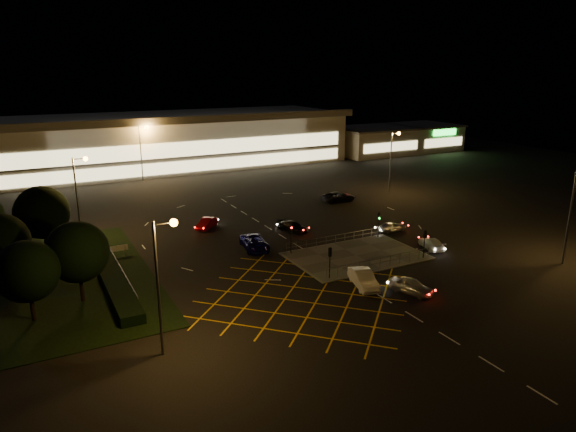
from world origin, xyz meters
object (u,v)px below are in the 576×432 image
car_approach_white (432,243)px  signal_se (425,238)px  signal_ne (379,219)px  car_near_silver (411,286)px  car_right_silver (392,227)px  car_east_grey (338,197)px  signal_nw (291,234)px  signal_sw (330,256)px  car_far_dkgrey (293,226)px  car_circ_red (207,223)px  car_left_blue (255,243)px  car_queue_white (363,279)px

car_approach_white → signal_se: bearing=51.2°
signal_ne → car_near_silver: bearing=-116.6°
car_near_silver → car_right_silver: 18.60m
car_east_grey → signal_nw: bearing=134.5°
signal_ne → signal_nw: bearing=180.0°
signal_sw → car_approach_white: signal_sw is taller
signal_se → signal_nw: 14.41m
car_far_dkgrey → car_right_silver: bearing=-52.5°
car_circ_red → car_near_silver: bearing=-24.5°
signal_se → car_circ_red: 27.50m
signal_sw → signal_nw: (0.00, 7.99, 0.00)m
signal_se → car_right_silver: 9.95m
signal_sw → signal_nw: 7.99m
signal_sw → car_approach_white: 15.36m
car_left_blue → car_circ_red: size_ratio=1.36×
signal_ne → car_east_grey: bearing=72.2°
car_right_silver → signal_ne: bearing=116.1°
signal_ne → car_left_blue: bearing=167.3°
signal_sw → car_approach_white: size_ratio=0.74×
car_circ_red → car_approach_white: (20.24, -19.34, -0.04)m
signal_sw → signal_se: 12.00m
signal_sw → signal_ne: bearing=-146.4°
car_east_grey → car_queue_white: bearing=150.9°
car_near_silver → car_far_dkgrey: (-0.73, 21.48, -0.10)m
signal_ne → car_near_silver: size_ratio=0.76×
signal_nw → car_queue_white: bearing=-80.3°
car_far_dkgrey → car_approach_white: 17.11m
car_queue_white → car_approach_white: size_ratio=1.13×
car_near_silver → car_circ_red: size_ratio=1.04×
signal_ne → car_right_silver: 3.82m
signal_sw → car_far_dkgrey: bearing=-105.2°
signal_se → signal_ne: 7.99m
signal_ne → car_right_silver: (3.15, 1.29, -1.73)m
car_near_silver → car_left_blue: car_left_blue is taller
car_right_silver → car_circ_red: (-20.27, 12.17, 0.02)m
signal_sw → signal_ne: 14.41m
signal_nw → car_queue_white: signal_nw is taller
car_far_dkgrey → car_approach_white: car_approach_white is taller
car_near_silver → car_queue_white: (-3.00, 3.23, 0.08)m
car_right_silver → car_circ_red: car_circ_red is taller
car_left_blue → car_circ_red: 10.35m
signal_ne → car_east_grey: (5.54, 17.26, -1.62)m
signal_ne → car_near_silver: 15.99m
car_near_silver → car_right_silver: size_ratio=1.11×
car_queue_white → car_east_grey: car_queue_white is taller
signal_se → car_far_dkgrey: bearing=-62.7°
signal_ne → car_left_blue: (-14.91, 3.35, -1.61)m
signal_sw → car_east_grey: (17.54, 25.25, -1.62)m
signal_se → car_approach_white: signal_se is taller
signal_sw → car_right_silver: size_ratio=0.84×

